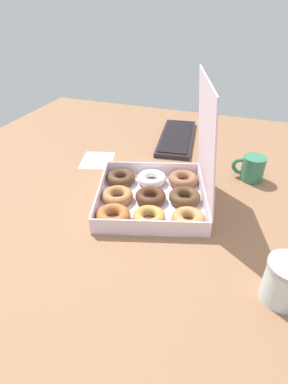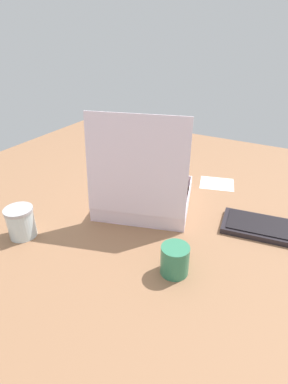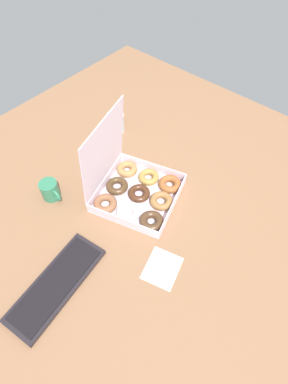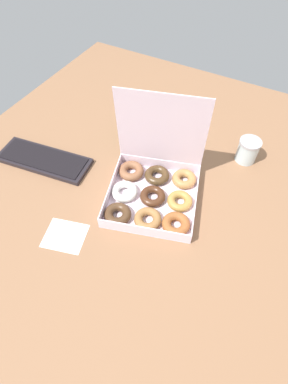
{
  "view_description": "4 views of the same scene",
  "coord_description": "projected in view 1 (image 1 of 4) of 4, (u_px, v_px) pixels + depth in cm",
  "views": [
    {
      "loc": [
        68.82,
        20.43,
        54.01
      ],
      "look_at": [
        -1.15,
        -4.24,
        4.45
      ],
      "focal_mm": 28.0,
      "sensor_mm": 36.0,
      "label": 1
    },
    {
      "loc": [
        -49.61,
        82.78,
        58.36
      ],
      "look_at": [
        -2.19,
        -3.2,
        3.95
      ],
      "focal_mm": 28.0,
      "sensor_mm": 36.0,
      "label": 2
    },
    {
      "loc": [
        -60.1,
        -54.56,
        103.86
      ],
      "look_at": [
        -3.1,
        -5.56,
        5.28
      ],
      "focal_mm": 28.0,
      "sensor_mm": 36.0,
      "label": 3
    },
    {
      "loc": [
        25.74,
        -62.83,
        90.05
      ],
      "look_at": [
        -6.09,
        -3.94,
        3.97
      ],
      "focal_mm": 28.0,
      "sensor_mm": 36.0,
      "label": 4
    }
  ],
  "objects": [
    {
      "name": "coffee_mug",
      "position": [
        252.0,
        168.0,
        1.02
      ],
      "size": [
        7.62,
        10.96,
        8.44
      ],
      "color": "#337C59",
      "rests_on": "ground_plane"
    },
    {
      "name": "donut_box",
      "position": [
        157.0,
        190.0,
        0.91
      ],
      "size": [
        39.87,
        40.01,
        36.94
      ],
      "color": "white",
      "rests_on": "ground_plane"
    },
    {
      "name": "paper_napkin",
      "position": [
        97.0,
        160.0,
        1.16
      ],
      "size": [
        16.51,
        15.07,
        0.15
      ],
      "primitive_type": "cube",
      "rotation": [
        0.0,
        0.0,
        0.27
      ],
      "color": "white",
      "rests_on": "ground_plane"
    },
    {
      "name": "ground_plane",
      "position": [
        156.0,
        212.0,
        0.9
      ],
      "size": [
        180.0,
        180.0,
        2.0
      ],
      "primitive_type": "cube",
      "color": "#8F6445"
    },
    {
      "name": "glass_jar",
      "position": [
        285.0,
        281.0,
        0.61
      ],
      "size": [
        8.73,
        8.73,
        9.95
      ],
      "color": "silver",
      "rests_on": "ground_plane"
    },
    {
      "name": "keyboard",
      "position": [
        177.0,
        137.0,
        1.31
      ],
      "size": [
        40.08,
        19.12,
        2.2
      ],
      "color": "black",
      "rests_on": "ground_plane"
    }
  ]
}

